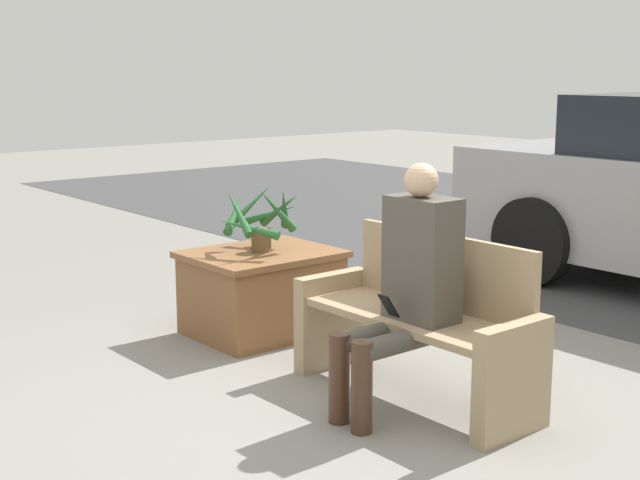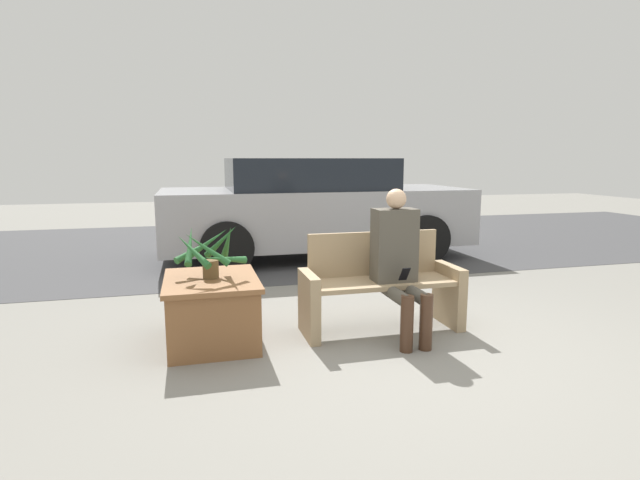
{
  "view_description": "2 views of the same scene",
  "coord_description": "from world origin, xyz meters",
  "px_view_note": "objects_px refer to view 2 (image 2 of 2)",
  "views": [
    {
      "loc": [
        3.17,
        -2.75,
        1.72
      ],
      "look_at": [
        -0.96,
        0.65,
        0.68
      ],
      "focal_mm": 50.0,
      "sensor_mm": 36.0,
      "label": 1
    },
    {
      "loc": [
        -1.57,
        -3.51,
        1.51
      ],
      "look_at": [
        -0.42,
        0.9,
        0.77
      ],
      "focal_mm": 28.0,
      "sensor_mm": 36.0,
      "label": 2
    }
  ],
  "objects_px": {
    "bench": "(380,285)",
    "person_seated": "(399,259)",
    "potted_plant": "(209,251)",
    "parked_car": "(314,208)",
    "planter_box": "(212,308)"
  },
  "relations": [
    {
      "from": "bench",
      "to": "person_seated",
      "type": "distance_m",
      "value": 0.34
    },
    {
      "from": "person_seated",
      "to": "potted_plant",
      "type": "xyz_separation_m",
      "value": [
        -1.56,
        0.22,
        0.1
      ]
    },
    {
      "from": "potted_plant",
      "to": "parked_car",
      "type": "relative_size",
      "value": 0.13
    },
    {
      "from": "bench",
      "to": "potted_plant",
      "type": "distance_m",
      "value": 1.52
    },
    {
      "from": "bench",
      "to": "potted_plant",
      "type": "relative_size",
      "value": 2.35
    },
    {
      "from": "person_seated",
      "to": "parked_car",
      "type": "height_order",
      "value": "parked_car"
    },
    {
      "from": "parked_car",
      "to": "planter_box",
      "type": "bearing_deg",
      "value": -116.92
    },
    {
      "from": "potted_plant",
      "to": "parked_car",
      "type": "distance_m",
      "value": 3.76
    },
    {
      "from": "parked_car",
      "to": "person_seated",
      "type": "bearing_deg",
      "value": -92.38
    },
    {
      "from": "bench",
      "to": "planter_box",
      "type": "bearing_deg",
      "value": 178.66
    },
    {
      "from": "bench",
      "to": "planter_box",
      "type": "relative_size",
      "value": 1.52
    },
    {
      "from": "person_seated",
      "to": "parked_car",
      "type": "xyz_separation_m",
      "value": [
        0.15,
        3.57,
        0.09
      ]
    },
    {
      "from": "planter_box",
      "to": "potted_plant",
      "type": "distance_m",
      "value": 0.48
    },
    {
      "from": "person_seated",
      "to": "planter_box",
      "type": "xyz_separation_m",
      "value": [
        -1.55,
        0.22,
        -0.38
      ]
    },
    {
      "from": "potted_plant",
      "to": "planter_box",
      "type": "bearing_deg",
      "value": -17.28
    }
  ]
}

